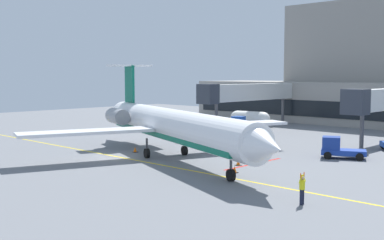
{
  "coord_description": "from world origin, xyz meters",
  "views": [
    {
      "loc": [
        37.21,
        -27.86,
        7.77
      ],
      "look_at": [
        1.38,
        9.36,
        3.0
      ],
      "focal_mm": 46.32,
      "sensor_mm": 36.0,
      "label": 1
    }
  ],
  "objects": [
    {
      "name": "fuel_tank",
      "position": [
        -6.66,
        29.93,
        1.35
      ],
      "size": [
        6.35,
        2.59,
        2.41
      ],
      "color": "white",
      "rests_on": "ground"
    },
    {
      "name": "pushback_tractor",
      "position": [
        -2.85,
        22.85,
        1.05
      ],
      "size": [
        2.68,
        3.84,
        2.37
      ],
      "color": "#1E4CB2",
      "rests_on": "ground"
    },
    {
      "name": "safety_cone_bravo",
      "position": [
        12.87,
        2.29,
        0.25
      ],
      "size": [
        0.47,
        0.47,
        0.55
      ],
      "color": "orange",
      "rests_on": "ground"
    },
    {
      "name": "marshaller",
      "position": [
        21.82,
        -2.39,
        0.98
      ],
      "size": [
        0.34,
        0.83,
        1.94
      ],
      "color": "#191E33",
      "rests_on": "ground"
    },
    {
      "name": "jet_bridge_east",
      "position": [
        -6.68,
        29.14,
        5.12
      ],
      "size": [
        2.4,
        20.24,
        6.51
      ],
      "color": "silver",
      "rests_on": "ground"
    },
    {
      "name": "safety_cone_delta",
      "position": [
        7.99,
        12.96,
        0.25
      ],
      "size": [
        0.47,
        0.47,
        0.55
      ],
      "color": "orange",
      "rests_on": "ground"
    },
    {
      "name": "regional_jet",
      "position": [
        4.04,
        3.56,
        3.08
      ],
      "size": [
        32.91,
        26.16,
        8.86
      ],
      "color": "white",
      "rests_on": "ground"
    },
    {
      "name": "safety_cone_charlie",
      "position": [
        -0.9,
        3.5,
        0.25
      ],
      "size": [
        0.47,
        0.47,
        0.55
      ],
      "color": "orange",
      "rests_on": "ground"
    },
    {
      "name": "terminal_building",
      "position": [
        3.67,
        47.94,
        7.3
      ],
      "size": [
        59.21,
        14.6,
        19.44
      ],
      "color": "gray",
      "rests_on": "ground"
    },
    {
      "name": "belt_loader",
      "position": [
        15.46,
        14.33,
        0.92
      ],
      "size": [
        4.36,
        3.42,
        1.99
      ],
      "color": "#19389E",
      "rests_on": "ground"
    },
    {
      "name": "safety_cone_alpha",
      "position": [
        11.06,
        5.01,
        0.25
      ],
      "size": [
        0.47,
        0.47,
        0.55
      ],
      "color": "orange",
      "rests_on": "ground"
    },
    {
      "name": "ground",
      "position": [
        0.0,
        0.0,
        -0.05
      ],
      "size": [
        120.0,
        120.0,
        0.11
      ],
      "color": "slate"
    }
  ]
}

